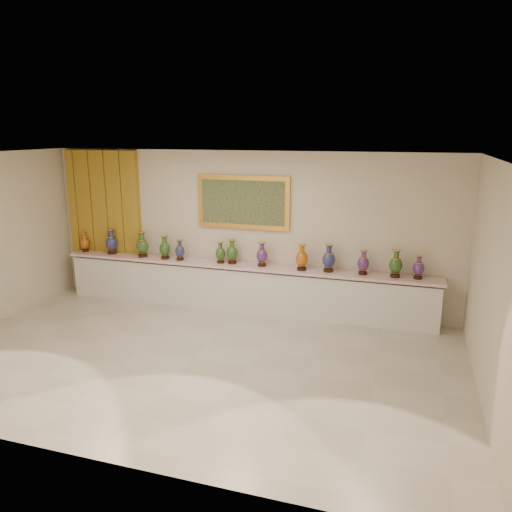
# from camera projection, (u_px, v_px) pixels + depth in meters

# --- Properties ---
(ground) EXTENTS (8.00, 8.00, 0.00)m
(ground) POSITION_uv_depth(u_px,v_px,m) (193.00, 359.00, 7.54)
(ground) COLOR beige
(ground) RESTS_ON ground
(room) EXTENTS (8.00, 8.00, 8.00)m
(room) POSITION_uv_depth(u_px,v_px,m) (126.00, 220.00, 10.15)
(room) COLOR beige
(room) RESTS_ON ground
(counter) EXTENTS (7.28, 0.48, 0.90)m
(counter) POSITION_uv_depth(u_px,v_px,m) (242.00, 288.00, 9.53)
(counter) COLOR white
(counter) RESTS_ON ground
(vase_0) EXTENTS (0.21, 0.21, 0.40)m
(vase_0) POSITION_uv_depth(u_px,v_px,m) (85.00, 243.00, 10.38)
(vase_0) COLOR #32180E
(vase_0) RESTS_ON counter
(vase_1) EXTENTS (0.24, 0.24, 0.51)m
(vase_1) POSITION_uv_depth(u_px,v_px,m) (112.00, 243.00, 10.18)
(vase_1) COLOR #32180E
(vase_1) RESTS_ON counter
(vase_2) EXTENTS (0.29, 0.29, 0.51)m
(vase_2) POSITION_uv_depth(u_px,v_px,m) (142.00, 246.00, 9.91)
(vase_2) COLOR #32180E
(vase_2) RESTS_ON counter
(vase_3) EXTENTS (0.26, 0.26, 0.46)m
(vase_3) POSITION_uv_depth(u_px,v_px,m) (165.00, 248.00, 9.78)
(vase_3) COLOR #32180E
(vase_3) RESTS_ON counter
(vase_4) EXTENTS (0.23, 0.23, 0.41)m
(vase_4) POSITION_uv_depth(u_px,v_px,m) (180.00, 251.00, 9.69)
(vase_4) COLOR #32180E
(vase_4) RESTS_ON counter
(vase_5) EXTENTS (0.24, 0.24, 0.41)m
(vase_5) POSITION_uv_depth(u_px,v_px,m) (220.00, 254.00, 9.47)
(vase_5) COLOR #32180E
(vase_5) RESTS_ON counter
(vase_6) EXTENTS (0.29, 0.29, 0.47)m
(vase_6) POSITION_uv_depth(u_px,v_px,m) (232.00, 253.00, 9.42)
(vase_6) COLOR #32180E
(vase_6) RESTS_ON counter
(vase_7) EXTENTS (0.23, 0.23, 0.45)m
(vase_7) POSITION_uv_depth(u_px,v_px,m) (262.00, 255.00, 9.25)
(vase_7) COLOR #32180E
(vase_7) RESTS_ON counter
(vase_8) EXTENTS (0.29, 0.29, 0.48)m
(vase_8) POSITION_uv_depth(u_px,v_px,m) (302.00, 258.00, 8.98)
(vase_8) COLOR #32180E
(vase_8) RESTS_ON counter
(vase_9) EXTENTS (0.28, 0.28, 0.50)m
(vase_9) POSITION_uv_depth(u_px,v_px,m) (329.00, 259.00, 8.88)
(vase_9) COLOR #32180E
(vase_9) RESTS_ON counter
(vase_10) EXTENTS (0.22, 0.22, 0.44)m
(vase_10) POSITION_uv_depth(u_px,v_px,m) (363.00, 263.00, 8.71)
(vase_10) COLOR #32180E
(vase_10) RESTS_ON counter
(vase_11) EXTENTS (0.28, 0.28, 0.48)m
(vase_11) POSITION_uv_depth(u_px,v_px,m) (396.00, 265.00, 8.54)
(vase_11) COLOR #32180E
(vase_11) RESTS_ON counter
(vase_12) EXTENTS (0.24, 0.24, 0.42)m
(vase_12) POSITION_uv_depth(u_px,v_px,m) (419.00, 268.00, 8.45)
(vase_12) COLOR #32180E
(vase_12) RESTS_ON counter
(label_card) EXTENTS (0.10, 0.06, 0.00)m
(label_card) POSITION_uv_depth(u_px,v_px,m) (144.00, 258.00, 9.87)
(label_card) COLOR white
(label_card) RESTS_ON counter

